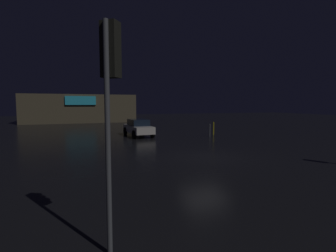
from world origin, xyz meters
TOP-DOWN VIEW (x-y plane):
  - ground_plane at (0.00, 0.00)m, footprint 120.00×120.00m
  - store_building at (-5.72, 31.91)m, footprint 17.19×6.82m
  - traffic_signal_main at (-6.10, -7.36)m, footprint 0.41×0.43m
  - car_near at (-1.25, 10.39)m, footprint 2.11×4.64m
  - bollard_kerb_a at (5.82, 8.97)m, footprint 0.12×0.12m
  - bollard_kerb_b at (4.74, 7.79)m, footprint 0.09×0.09m

SIDE VIEW (x-z plane):
  - ground_plane at x=0.00m, z-range 0.00..0.00m
  - bollard_kerb_b at x=4.74m, z-range 0.00..1.17m
  - bollard_kerb_a at x=5.82m, z-range 0.00..1.23m
  - car_near at x=-1.25m, z-range 0.04..1.59m
  - store_building at x=-5.72m, z-range 0.00..4.46m
  - traffic_signal_main at x=-6.10m, z-range 1.21..5.70m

